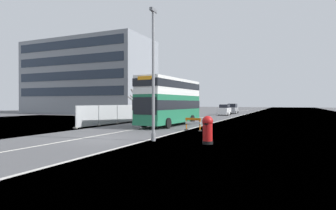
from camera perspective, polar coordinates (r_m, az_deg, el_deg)
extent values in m
cube|color=#4C4C4F|center=(19.03, -13.29, -6.95)|extent=(140.00, 280.00, 0.10)
cube|color=gray|center=(15.35, 30.07, -8.71)|extent=(20.00, 280.00, 0.05)
cube|color=#B2AFA8|center=(17.37, -5.17, -7.50)|extent=(0.24, 196.00, 0.01)
cube|color=silver|center=(19.92, -16.65, -6.49)|extent=(0.16, 168.00, 0.01)
cube|color=brown|center=(38.40, -31.07, -3.22)|extent=(28.00, 36.00, 0.05)
cube|color=#1E6B47|center=(29.20, 0.54, -0.78)|extent=(3.09, 10.59, 2.83)
cube|color=silver|center=(29.21, 0.54, 2.39)|extent=(3.09, 10.59, 0.40)
cube|color=silver|center=(29.25, 0.54, 4.07)|extent=(3.06, 10.48, 1.32)
cube|color=black|center=(29.19, 0.54, 0.06)|extent=(3.12, 10.69, 0.91)
cube|color=black|center=(29.25, 0.54, 4.07)|extent=(3.10, 10.64, 0.72)
cube|color=black|center=(24.57, -4.83, -0.19)|extent=(2.38, 0.17, 1.56)
cube|color=orange|center=(24.67, -4.84, 5.58)|extent=(1.42, 0.13, 0.32)
cube|color=#1E6B47|center=(29.25, 0.54, -3.20)|extent=(3.12, 10.69, 0.36)
cylinder|color=black|center=(27.03, -4.96, -3.56)|extent=(0.35, 1.01, 1.00)
cylinder|color=black|center=(25.78, -0.03, -3.76)|extent=(0.35, 1.01, 1.00)
cylinder|color=black|center=(32.40, 0.71, -2.89)|extent=(0.35, 1.01, 1.00)
cylinder|color=black|center=(31.37, 4.98, -3.00)|extent=(0.35, 1.01, 1.00)
cylinder|color=gray|center=(17.45, -3.04, 5.85)|extent=(0.18, 0.18, 8.08)
cube|color=slate|center=(18.32, -3.05, 18.92)|extent=(0.20, 0.70, 0.20)
cylinder|color=gray|center=(17.51, -3.03, -6.60)|extent=(0.29, 0.29, 0.50)
cylinder|color=black|center=(16.40, 8.15, -7.65)|extent=(0.61, 0.61, 0.18)
cylinder|color=#B71414|center=(16.32, 8.16, -5.35)|extent=(0.57, 0.57, 1.15)
sphere|color=#B71414|center=(16.27, 8.16, -3.34)|extent=(0.64, 0.64, 0.64)
cube|color=black|center=(16.00, 7.87, -3.91)|extent=(0.22, 0.03, 0.07)
cube|color=orange|center=(23.88, 5.18, -2.91)|extent=(1.50, 0.41, 0.20)
cube|color=white|center=(23.90, 5.18, -3.68)|extent=(1.50, 0.41, 0.20)
cube|color=orange|center=(24.28, 3.80, -4.03)|extent=(0.08, 0.08, 0.99)
cube|color=black|center=(24.32, 3.80, -5.11)|extent=(0.23, 0.46, 0.08)
cube|color=orange|center=(23.57, 6.60, -4.17)|extent=(0.08, 0.08, 0.99)
cube|color=black|center=(23.62, 6.60, -5.27)|extent=(0.23, 0.46, 0.08)
cube|color=#A8AAAD|center=(28.49, -16.22, -2.18)|extent=(0.04, 3.26, 2.08)
cube|color=#A8AAAD|center=(31.17, -12.20, -1.95)|extent=(0.04, 3.26, 2.08)
cube|color=#A8AAAD|center=(33.98, -8.84, -1.74)|extent=(0.04, 3.26, 2.08)
cube|color=#A8AAAD|center=(36.89, -5.99, -1.56)|extent=(0.04, 3.26, 2.08)
cube|color=#A8AAAD|center=(39.88, -3.57, -1.41)|extent=(0.04, 3.26, 2.08)
cube|color=#A8AAAD|center=(42.93, -1.49, -1.27)|extent=(0.04, 3.26, 2.08)
cube|color=#A8AAAD|center=(46.03, 0.31, -1.15)|extent=(0.04, 3.26, 2.08)
cylinder|color=#939699|center=(27.21, -18.52, -2.31)|extent=(0.06, 0.06, 2.18)
cube|color=gray|center=(27.28, -18.51, -4.48)|extent=(0.44, 0.20, 0.12)
cylinder|color=#939699|center=(29.82, -14.12, -2.06)|extent=(0.06, 0.06, 2.18)
cube|color=gray|center=(29.88, -14.12, -4.04)|extent=(0.44, 0.20, 0.12)
cylinder|color=#939699|center=(32.57, -10.45, -1.84)|extent=(0.06, 0.06, 2.18)
cube|color=gray|center=(32.62, -10.44, -3.65)|extent=(0.44, 0.20, 0.12)
cylinder|color=#939699|center=(35.43, -7.36, -1.65)|extent=(0.06, 0.06, 2.18)
cube|color=gray|center=(35.48, -7.35, -3.31)|extent=(0.44, 0.20, 0.12)
cylinder|color=#939699|center=(38.38, -4.73, -1.48)|extent=(0.06, 0.06, 2.18)
cube|color=gray|center=(38.43, -4.73, -3.02)|extent=(0.44, 0.20, 0.12)
cylinder|color=#939699|center=(41.40, -2.49, -1.34)|extent=(0.06, 0.06, 2.18)
cube|color=gray|center=(41.44, -2.49, -2.76)|extent=(0.44, 0.20, 0.12)
cylinder|color=#939699|center=(44.47, -0.56, -1.21)|extent=(0.06, 0.06, 2.18)
cube|color=gray|center=(44.51, -0.56, -2.54)|extent=(0.44, 0.20, 0.12)
cylinder|color=#939699|center=(47.59, 1.13, -1.10)|extent=(0.06, 0.06, 2.18)
cube|color=gray|center=(47.63, 1.13, -2.34)|extent=(0.44, 0.20, 0.12)
cube|color=slate|center=(47.09, 4.65, -1.53)|extent=(1.79, 3.94, 1.13)
cube|color=black|center=(47.07, 4.65, -0.36)|extent=(1.65, 2.16, 0.80)
cylinder|color=black|center=(47.98, 6.14, -2.03)|extent=(0.20, 0.60, 0.60)
cylinder|color=black|center=(48.55, 4.12, -2.00)|extent=(0.20, 0.60, 0.60)
cylinder|color=black|center=(45.67, 5.22, -2.16)|extent=(0.20, 0.60, 0.60)
cylinder|color=black|center=(46.26, 3.11, -2.12)|extent=(0.20, 0.60, 0.60)
cube|color=silver|center=(54.02, 11.59, -1.23)|extent=(1.72, 4.17, 1.24)
cube|color=black|center=(54.00, 11.59, -0.23)|extent=(1.58, 2.30, 0.65)
cylinder|color=black|center=(55.13, 12.74, -1.71)|extent=(0.20, 0.60, 0.60)
cylinder|color=black|center=(55.49, 11.00, -1.70)|extent=(0.20, 0.60, 0.60)
cylinder|color=black|center=(52.60, 12.21, -1.82)|extent=(0.20, 0.60, 0.60)
cylinder|color=black|center=(52.97, 10.38, -1.80)|extent=(0.20, 0.60, 0.60)
cube|color=gray|center=(62.38, 13.12, -1.04)|extent=(1.86, 4.40, 1.16)
cube|color=black|center=(62.36, 13.12, -0.12)|extent=(1.71, 2.42, 0.84)
cylinder|color=black|center=(63.57, 14.17, -1.43)|extent=(0.20, 0.60, 0.60)
cylinder|color=black|center=(63.91, 12.52, -1.41)|extent=(0.20, 0.60, 0.60)
cylinder|color=black|center=(60.88, 13.74, -1.51)|extent=(0.20, 0.60, 0.60)
cylinder|color=black|center=(61.23, 12.03, -1.49)|extent=(0.20, 0.60, 0.60)
cylinder|color=#4C3D2D|center=(48.06, -6.56, 0.14)|extent=(0.35, 0.35, 4.24)
cylinder|color=#4C3D2D|center=(47.96, -5.89, 3.24)|extent=(1.29, 0.45, 1.68)
cylinder|color=#4C3D2D|center=(48.39, -6.11, 1.69)|extent=(0.52, 1.09, 1.05)
cylinder|color=#4C3D2D|center=(48.70, -7.17, 1.31)|extent=(1.63, 0.68, 1.31)
cylinder|color=#4C3D2D|center=(47.91, -7.40, 1.08)|extent=(1.20, 1.15, 1.16)
cylinder|color=#4C3D2D|center=(47.22, -7.08, 2.35)|extent=(0.30, 2.03, 1.41)
cylinder|color=#4C3D2D|center=(72.13, 2.12, -0.07)|extent=(0.42, 0.42, 3.41)
cylinder|color=#4C3D2D|center=(72.04, 2.55, 1.47)|extent=(1.26, 0.43, 1.74)
cylinder|color=#4C3D2D|center=(72.56, 2.67, 0.88)|extent=(1.15, 1.46, 1.09)
cylinder|color=#4C3D2D|center=(72.64, 2.28, 0.93)|extent=(0.21, 1.27, 1.56)
cylinder|color=#4C3D2D|center=(72.40, 1.81, 1.48)|extent=(1.15, 0.44, 1.65)
cylinder|color=#4C3D2D|center=(72.19, 1.69, 1.02)|extent=(1.19, 0.47, 0.79)
cylinder|color=#4C3D2D|center=(71.70, 1.95, 1.59)|extent=(0.30, 1.17, 1.49)
cylinder|color=#4C3D2D|center=(71.61, 2.26, 1.30)|extent=(0.91, 1.06, 1.16)
cube|color=gray|center=(66.27, -16.03, 5.44)|extent=(29.20, 13.12, 16.29)
cube|color=#232D3D|center=(61.14, -19.97, 2.63)|extent=(27.45, 0.08, 1.82)
cube|color=#232D3D|center=(61.35, -19.98, 5.67)|extent=(27.45, 0.08, 1.82)
cube|color=#232D3D|center=(61.73, -19.99, 8.69)|extent=(27.45, 0.08, 1.82)
cube|color=#232D3D|center=(62.28, -20.00, 11.65)|extent=(27.45, 0.08, 1.82)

